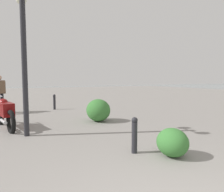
{
  "coord_description": "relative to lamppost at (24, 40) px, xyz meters",
  "views": [
    {
      "loc": [
        -1.17,
        1.62,
        1.56
      ],
      "look_at": [
        9.54,
        -3.78,
        0.54
      ],
      "focal_mm": 33.05,
      "sensor_mm": 36.0,
      "label": 1
    }
  ],
  "objects": [
    {
      "name": "lamppost",
      "position": [
        0.0,
        0.0,
        0.0
      ],
      "size": [
        0.98,
        0.28,
        3.85
      ],
      "color": "#232328",
      "rests_on": "ground"
    },
    {
      "name": "motorcycle",
      "position": [
        1.28,
        0.54,
        -2.08
      ],
      "size": [
        2.14,
        0.59,
        1.06
      ],
      "color": "black",
      "rests_on": "ground"
    },
    {
      "name": "pedestrian",
      "position": [
        4.69,
        0.76,
        -1.59
      ],
      "size": [
        0.45,
        0.49,
        1.71
      ],
      "color": "black",
      "rests_on": "ground"
    },
    {
      "name": "bollard_near",
      "position": [
        -2.42,
        -1.91,
        -2.18
      ],
      "size": [
        0.13,
        0.13,
        0.76
      ],
      "color": "#232328",
      "rests_on": "ground"
    },
    {
      "name": "bollard_mid",
      "position": [
        4.58,
        -1.65,
        -2.18
      ],
      "size": [
        0.13,
        0.13,
        0.77
      ],
      "color": "#232328",
      "rests_on": "ground"
    },
    {
      "name": "shrub_low",
      "position": [
        -2.92,
        -2.49,
        -2.29
      ],
      "size": [
        0.67,
        0.61,
        0.57
      ],
      "color": "#387533",
      "rests_on": "ground"
    },
    {
      "name": "shrub_round",
      "position": [
        0.91,
        -2.5,
        -2.17
      ],
      "size": [
        0.96,
        0.86,
        0.81
      ],
      "color": "#387533",
      "rests_on": "ground"
    }
  ]
}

